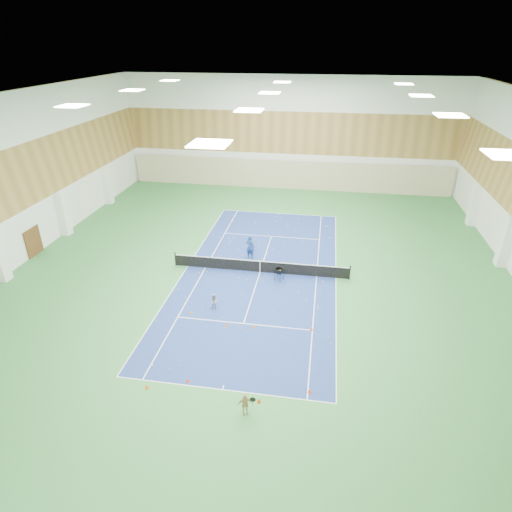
% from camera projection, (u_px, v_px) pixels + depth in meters
% --- Properties ---
extents(ground, '(40.00, 40.00, 0.00)m').
position_uv_depth(ground, '(260.00, 272.00, 31.26)').
color(ground, '#327539').
rests_on(ground, ground).
extents(room_shell, '(36.00, 40.00, 12.00)m').
position_uv_depth(room_shell, '(260.00, 194.00, 28.52)').
color(room_shell, white).
rests_on(room_shell, ground).
extents(wood_cladding, '(36.00, 40.00, 8.00)m').
position_uv_depth(wood_cladding, '(260.00, 164.00, 27.61)').
color(wood_cladding, '#A0763B').
rests_on(wood_cladding, room_shell).
extents(ceiling_light_grid, '(21.40, 25.40, 0.06)m').
position_uv_depth(ceiling_light_grid, '(261.00, 100.00, 25.83)').
color(ceiling_light_grid, white).
rests_on(ceiling_light_grid, room_shell).
extents(court_surface, '(10.97, 23.77, 0.01)m').
position_uv_depth(court_surface, '(260.00, 272.00, 31.26)').
color(court_surface, navy).
rests_on(court_surface, ground).
extents(tennis_balls_scatter, '(10.57, 22.77, 0.07)m').
position_uv_depth(tennis_balls_scatter, '(260.00, 272.00, 31.24)').
color(tennis_balls_scatter, '#DEF229').
rests_on(tennis_balls_scatter, ground).
extents(tennis_net, '(12.80, 0.10, 1.10)m').
position_uv_depth(tennis_net, '(260.00, 266.00, 31.01)').
color(tennis_net, black).
rests_on(tennis_net, ground).
extents(back_curtain, '(35.40, 0.16, 3.20)m').
position_uv_depth(back_curtain, '(287.00, 175.00, 47.88)').
color(back_curtain, '#C6B793').
rests_on(back_curtain, ground).
extents(door_left_b, '(0.08, 1.80, 2.20)m').
position_uv_depth(door_left_b, '(33.00, 242.00, 33.35)').
color(door_left_b, '#593319').
rests_on(door_left_b, ground).
extents(coach, '(0.81, 0.67, 1.91)m').
position_uv_depth(coach, '(250.00, 247.00, 32.87)').
color(coach, navy).
rests_on(coach, ground).
extents(child_court, '(0.52, 0.40, 1.06)m').
position_uv_depth(child_court, '(214.00, 302.00, 26.80)').
color(child_court, '#97979F').
rests_on(child_court, ground).
extents(child_apron, '(0.72, 0.51, 1.13)m').
position_uv_depth(child_apron, '(245.00, 404.00, 19.28)').
color(child_apron, tan).
rests_on(child_apron, ground).
extents(ball_cart, '(0.71, 0.71, 0.94)m').
position_uv_depth(ball_cart, '(279.00, 275.00, 30.00)').
color(ball_cart, black).
rests_on(ball_cart, ground).
extents(cone_svc_a, '(0.18, 0.18, 0.20)m').
position_uv_depth(cone_svc_a, '(191.00, 312.00, 26.55)').
color(cone_svc_a, orange).
rests_on(cone_svc_a, ground).
extents(cone_svc_b, '(0.19, 0.19, 0.21)m').
position_uv_depth(cone_svc_b, '(226.00, 324.00, 25.41)').
color(cone_svc_b, orange).
rests_on(cone_svc_b, ground).
extents(cone_svc_c, '(0.20, 0.20, 0.22)m').
position_uv_depth(cone_svc_c, '(253.00, 326.00, 25.23)').
color(cone_svc_c, '#FF660D').
rests_on(cone_svc_c, ground).
extents(cone_svc_d, '(0.19, 0.19, 0.21)m').
position_uv_depth(cone_svc_d, '(311.00, 329.00, 25.00)').
color(cone_svc_d, '#D8440B').
rests_on(cone_svc_d, ground).
extents(cone_base_a, '(0.21, 0.21, 0.24)m').
position_uv_depth(cone_base_a, '(147.00, 386.00, 20.88)').
color(cone_base_a, '#FF650D').
rests_on(cone_base_a, ground).
extents(cone_base_b, '(0.20, 0.20, 0.22)m').
position_uv_depth(cone_base_b, '(188.00, 380.00, 21.25)').
color(cone_base_b, '#F6400C').
rests_on(cone_base_b, ground).
extents(cone_base_c, '(0.20, 0.20, 0.22)m').
position_uv_depth(cone_base_c, '(259.00, 400.00, 20.07)').
color(cone_base_c, '#D6400B').
rests_on(cone_base_c, ground).
extents(cone_base_d, '(0.22, 0.22, 0.24)m').
position_uv_depth(cone_base_d, '(310.00, 391.00, 20.62)').
color(cone_base_d, '#E74A0C').
rests_on(cone_base_d, ground).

